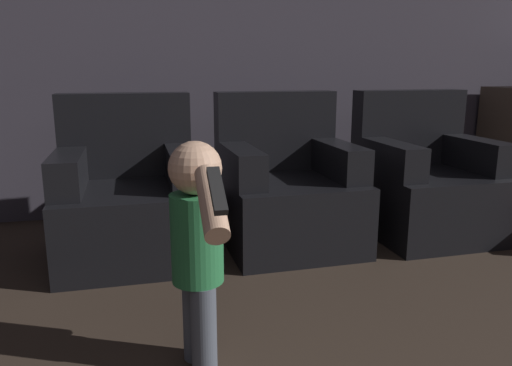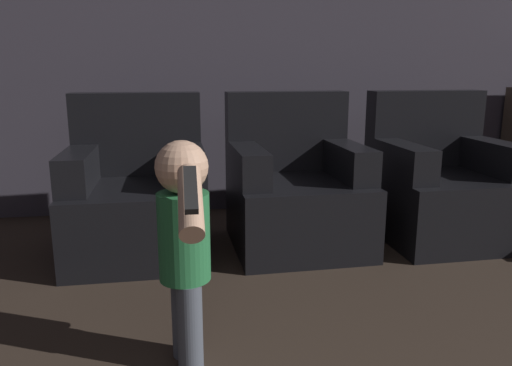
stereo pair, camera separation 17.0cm
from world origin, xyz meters
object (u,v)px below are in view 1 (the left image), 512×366
at_px(armchair_middle, 287,191).
at_px(armchair_right, 426,184).
at_px(person_toddler, 197,239).
at_px(armchair_left, 129,200).

xyz_separation_m(armchair_middle, armchair_right, (0.93, 0.00, 0.00)).
xyz_separation_m(armchair_middle, person_toddler, (-0.67, -1.20, 0.16)).
xyz_separation_m(armchair_left, person_toddler, (0.26, -1.20, 0.16)).
distance_m(armchair_left, armchair_right, 1.86).
distance_m(armchair_left, armchair_middle, 0.93).
height_order(armchair_left, armchair_right, same).
relative_size(armchair_middle, armchair_right, 1.00).
xyz_separation_m(armchair_left, armchair_right, (1.86, -0.00, 0.00)).
relative_size(armchair_left, person_toddler, 1.11).
bearing_deg(armchair_right, armchair_middle, 178.09).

